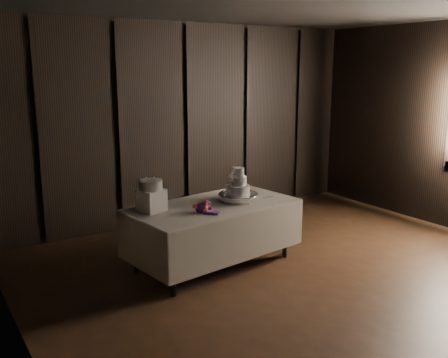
% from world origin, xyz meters
% --- Properties ---
extents(room, '(6.08, 7.08, 3.08)m').
position_xyz_m(room, '(0.00, 0.00, 1.50)').
color(room, black).
rests_on(room, ground).
extents(display_table, '(2.11, 1.29, 0.76)m').
position_xyz_m(display_table, '(-0.70, 1.61, 0.42)').
color(display_table, silver).
rests_on(display_table, ground).
extents(cake_stand, '(0.62, 0.62, 0.09)m').
position_xyz_m(cake_stand, '(-0.37, 1.58, 0.81)').
color(cake_stand, silver).
rests_on(cake_stand, display_table).
extents(wedding_cake, '(0.31, 0.27, 0.32)m').
position_xyz_m(wedding_cake, '(-0.39, 1.57, 0.98)').
color(wedding_cake, white).
rests_on(wedding_cake, cake_stand).
extents(bouquet, '(0.46, 0.45, 0.18)m').
position_xyz_m(bouquet, '(-0.97, 1.41, 0.82)').
color(bouquet, '#E6524F').
rests_on(bouquet, display_table).
extents(box_pedestal, '(0.32, 0.32, 0.25)m').
position_xyz_m(box_pedestal, '(-1.43, 1.75, 0.89)').
color(box_pedestal, white).
rests_on(box_pedestal, display_table).
extents(small_cake, '(0.34, 0.34, 0.10)m').
position_xyz_m(small_cake, '(-1.43, 1.75, 1.06)').
color(small_cake, white).
rests_on(small_cake, box_pedestal).
extents(cake_knife, '(0.34, 0.19, 0.01)m').
position_xyz_m(cake_knife, '(-0.12, 1.58, 0.77)').
color(cake_knife, silver).
rests_on(cake_knife, display_table).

